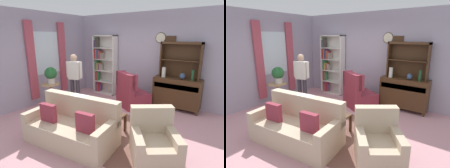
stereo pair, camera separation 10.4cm
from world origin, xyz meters
The scene contains 18 objects.
ground_plane centered at (0.00, 0.00, -0.01)m, with size 5.40×4.60×0.02m, color #C68C93.
wall_back centered at (0.01, 2.13, 1.41)m, with size 5.00×0.09×2.80m.
wall_left centered at (-2.52, 0.05, 1.40)m, with size 0.16×4.20×2.80m.
area_rug centered at (0.20, -0.30, 0.00)m, with size 2.47×1.99×0.01m, color brown.
bookshelf centered at (-1.46, 1.94, 1.02)m, with size 0.90×0.30×2.10m.
sideboard centered at (1.22, 1.86, 0.51)m, with size 1.30×0.45×0.92m.
sideboard_hutch centered at (1.22, 1.97, 1.56)m, with size 1.10×0.26×1.00m.
vase_tall centered at (0.83, 1.78, 1.06)m, with size 0.11×0.11×0.29m, color beige.
vase_round centered at (1.35, 1.79, 1.01)m, with size 0.15×0.15×0.17m, color #33476B.
bottle_wine centered at (1.61, 1.77, 1.07)m, with size 0.07×0.07×0.29m, color #194223.
couch_floral centered at (-0.01, -1.04, 0.31)m, with size 1.87×1.02×0.90m.
armchair_floral centered at (1.54, -0.65, 0.29)m, with size 1.06×1.07×0.88m.
wingback_chair centered at (0.03, 1.31, 0.38)m, with size 1.08×1.09×1.05m.
plant_stand centered at (-1.81, -0.14, 0.46)m, with size 0.52×0.52×0.75m.
potted_plant_large centered at (-1.79, -0.11, 1.02)m, with size 0.35×0.35×0.48m.
person_reading centered at (-1.43, 0.45, 0.91)m, with size 0.52×0.29×1.56m.
coffee_table centered at (0.29, -0.32, 0.35)m, with size 0.80×0.50×0.42m.
book_stack centered at (0.33, -0.30, 0.44)m, with size 0.19×0.13×0.04m.
Camera 1 is at (2.49, -3.31, 2.09)m, focal length 29.18 mm.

